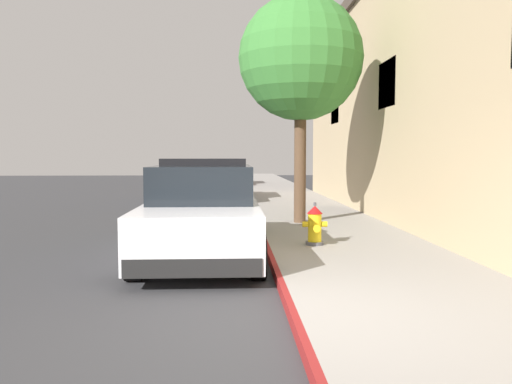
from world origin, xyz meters
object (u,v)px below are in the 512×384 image
at_px(police_cruiser, 203,213).
at_px(parked_car_dark_far, 223,173).
at_px(fire_hydrant, 315,225).
at_px(parked_car_silver_ahead, 218,182).
at_px(street_tree, 301,59).

distance_m(police_cruiser, parked_car_dark_far, 20.09).
bearing_deg(fire_hydrant, police_cruiser, -175.19).
xyz_separation_m(police_cruiser, parked_car_silver_ahead, (-0.01, 10.35, -0.00)).
bearing_deg(street_tree, fire_hydrant, -92.69).
distance_m(parked_car_silver_ahead, fire_hydrant, 10.38).
bearing_deg(fire_hydrant, street_tree, 87.31).
bearing_deg(police_cruiser, parked_car_dark_far, 89.95).
relative_size(police_cruiser, parked_car_silver_ahead, 1.00).
height_order(parked_car_silver_ahead, parked_car_dark_far, same).
distance_m(parked_car_silver_ahead, parked_car_dark_far, 9.73).
height_order(police_cruiser, street_tree, street_tree).
distance_m(police_cruiser, parked_car_silver_ahead, 10.35).
relative_size(parked_car_silver_ahead, street_tree, 0.91).
bearing_deg(parked_car_dark_far, fire_hydrant, -84.40).
relative_size(parked_car_dark_far, street_tree, 0.91).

